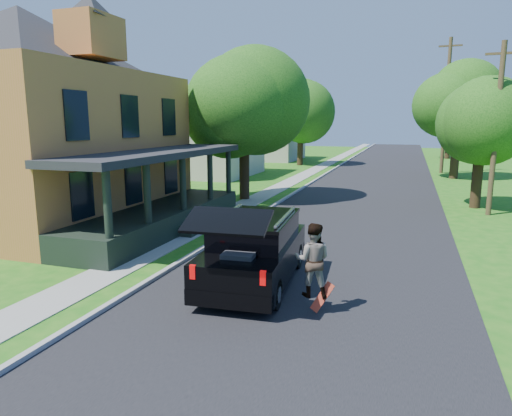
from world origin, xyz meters
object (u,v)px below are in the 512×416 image
(skateboarder, at_px, (313,260))
(black_suv, at_px, (254,250))
(utility_pole_near, at_px, (496,128))
(tree_right_near, at_px, (482,117))

(skateboarder, bearing_deg, black_suv, -43.03)
(utility_pole_near, bearing_deg, skateboarder, -106.34)
(black_suv, xyz_separation_m, utility_pole_near, (7.27, 11.94, 3.04))
(skateboarder, relative_size, tree_right_near, 0.25)
(skateboarder, height_order, utility_pole_near, utility_pole_near)
(tree_right_near, bearing_deg, skateboarder, -108.61)
(black_suv, distance_m, tree_right_near, 15.74)
(black_suv, distance_m, utility_pole_near, 14.31)
(black_suv, height_order, tree_right_near, tree_right_near)
(black_suv, bearing_deg, skateboarder, -39.94)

